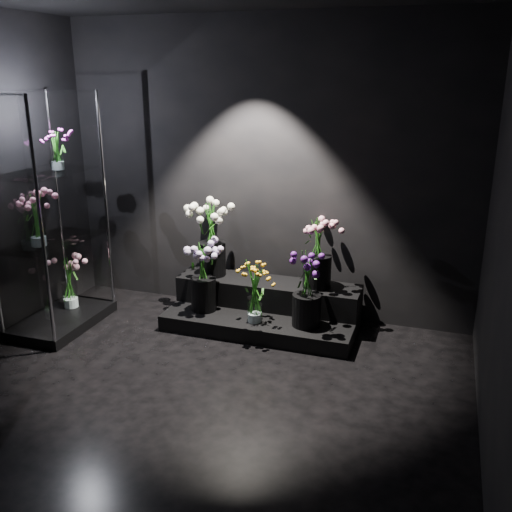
% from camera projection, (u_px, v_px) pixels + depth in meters
% --- Properties ---
extents(floor, '(4.00, 4.00, 0.00)m').
position_uv_depth(floor, '(178.00, 415.00, 4.00)').
color(floor, black).
rests_on(floor, ground).
extents(wall_back, '(4.00, 0.00, 4.00)m').
position_uv_depth(wall_back, '(265.00, 171.00, 5.37)').
color(wall_back, black).
rests_on(wall_back, floor).
extents(display_riser, '(1.76, 0.78, 0.39)m').
position_uv_depth(display_riser, '(265.00, 307.00, 5.40)').
color(display_riser, black).
rests_on(display_riser, floor).
extents(display_case, '(0.58, 0.97, 2.14)m').
position_uv_depth(display_case, '(51.00, 215.00, 5.08)').
color(display_case, black).
rests_on(display_case, floor).
extents(bouquet_orange_bells, '(0.29, 0.29, 0.57)m').
position_uv_depth(bouquet_orange_bells, '(255.00, 292.00, 5.04)').
color(bouquet_orange_bells, white).
rests_on(bouquet_orange_bells, display_riser).
extents(bouquet_lilac, '(0.43, 0.43, 0.65)m').
position_uv_depth(bouquet_lilac, '(203.00, 272.00, 5.28)').
color(bouquet_lilac, black).
rests_on(bouquet_lilac, display_riser).
extents(bouquet_purple, '(0.39, 0.39, 0.68)m').
position_uv_depth(bouquet_purple, '(307.00, 287.00, 4.95)').
color(bouquet_purple, black).
rests_on(bouquet_purple, display_riser).
extents(bouquet_cream_roses, '(0.46, 0.46, 0.71)m').
position_uv_depth(bouquet_cream_roses, '(212.00, 234.00, 5.47)').
color(bouquet_cream_roses, black).
rests_on(bouquet_cream_roses, display_riser).
extents(bouquet_pink_roses, '(0.48, 0.48, 0.66)m').
position_uv_depth(bouquet_pink_roses, '(318.00, 248.00, 5.17)').
color(bouquet_pink_roses, black).
rests_on(bouquet_pink_roses, display_riser).
extents(bouquet_case_pink, '(0.30, 0.30, 0.48)m').
position_uv_depth(bouquet_case_pink, '(36.00, 218.00, 4.93)').
color(bouquet_case_pink, white).
rests_on(bouquet_case_pink, display_case).
extents(bouquet_case_magenta, '(0.31, 0.31, 0.34)m').
position_uv_depth(bouquet_case_magenta, '(56.00, 149.00, 5.00)').
color(bouquet_case_magenta, white).
rests_on(bouquet_case_magenta, display_case).
extents(bouquet_case_base_pink, '(0.33, 0.33, 0.51)m').
position_uv_depth(bouquet_case_base_pink, '(69.00, 281.00, 5.50)').
color(bouquet_case_base_pink, white).
rests_on(bouquet_case_base_pink, display_case).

